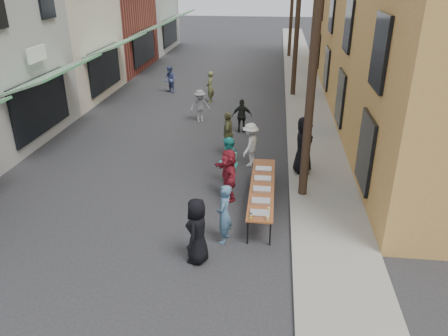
% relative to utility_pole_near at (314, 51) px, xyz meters
% --- Properties ---
extents(ground, '(120.00, 120.00, 0.00)m').
position_rel_utility_pole_near_xyz_m(ground, '(-4.30, -3.00, -4.50)').
color(ground, '#28282B').
rests_on(ground, ground).
extents(sidewalk, '(2.20, 60.00, 0.10)m').
position_rel_utility_pole_near_xyz_m(sidewalk, '(0.70, 12.00, -4.45)').
color(sidewalk, gray).
rests_on(sidewalk, ground).
extents(storefront_row, '(8.00, 37.00, 9.00)m').
position_rel_utility_pole_near_xyz_m(storefront_row, '(-14.30, 11.96, -0.38)').
color(storefront_row, maroon).
rests_on(storefront_row, ground).
extents(building_ochre, '(10.00, 28.00, 10.00)m').
position_rel_utility_pole_near_xyz_m(building_ochre, '(6.80, 11.00, 0.50)').
color(building_ochre, '#C78647').
rests_on(building_ochre, ground).
extents(utility_pole_near, '(0.26, 0.26, 9.00)m').
position_rel_utility_pole_near_xyz_m(utility_pole_near, '(0.00, 0.00, 0.00)').
color(utility_pole_near, '#2D2116').
rests_on(utility_pole_near, ground).
extents(utility_pole_mid, '(0.26, 0.26, 9.00)m').
position_rel_utility_pole_near_xyz_m(utility_pole_mid, '(0.00, 12.00, 0.00)').
color(utility_pole_mid, '#2D2116').
rests_on(utility_pole_mid, ground).
extents(serving_table, '(0.70, 4.00, 0.75)m').
position_rel_utility_pole_near_xyz_m(serving_table, '(-1.25, -0.95, -3.79)').
color(serving_table, brown).
rests_on(serving_table, ground).
extents(catering_tray_sausage, '(0.50, 0.33, 0.08)m').
position_rel_utility_pole_near_xyz_m(catering_tray_sausage, '(-1.25, -2.60, -3.71)').
color(catering_tray_sausage, maroon).
rests_on(catering_tray_sausage, serving_table).
extents(catering_tray_foil_b, '(0.50, 0.33, 0.08)m').
position_rel_utility_pole_near_xyz_m(catering_tray_foil_b, '(-1.25, -1.95, -3.71)').
color(catering_tray_foil_b, '#B2B2B7').
rests_on(catering_tray_foil_b, serving_table).
extents(catering_tray_buns, '(0.50, 0.33, 0.08)m').
position_rel_utility_pole_near_xyz_m(catering_tray_buns, '(-1.25, -1.25, -3.71)').
color(catering_tray_buns, tan).
rests_on(catering_tray_buns, serving_table).
extents(catering_tray_foil_d, '(0.50, 0.33, 0.08)m').
position_rel_utility_pole_near_xyz_m(catering_tray_foil_d, '(-1.25, -0.55, -3.71)').
color(catering_tray_foil_d, '#B2B2B7').
rests_on(catering_tray_foil_d, serving_table).
extents(catering_tray_buns_end, '(0.50, 0.33, 0.08)m').
position_rel_utility_pole_near_xyz_m(catering_tray_buns_end, '(-1.25, 0.15, -3.71)').
color(catering_tray_buns_end, tan).
rests_on(catering_tray_buns_end, serving_table).
extents(condiment_jar_a, '(0.07, 0.07, 0.08)m').
position_rel_utility_pole_near_xyz_m(condiment_jar_a, '(-1.47, -2.90, -3.71)').
color(condiment_jar_a, '#A57F26').
rests_on(condiment_jar_a, serving_table).
extents(condiment_jar_b, '(0.07, 0.07, 0.08)m').
position_rel_utility_pole_near_xyz_m(condiment_jar_b, '(-1.47, -2.80, -3.71)').
color(condiment_jar_b, '#A57F26').
rests_on(condiment_jar_b, serving_table).
extents(condiment_jar_c, '(0.07, 0.07, 0.08)m').
position_rel_utility_pole_near_xyz_m(condiment_jar_c, '(-1.47, -2.70, -3.71)').
color(condiment_jar_c, '#A57F26').
rests_on(condiment_jar_c, serving_table).
extents(cup_stack, '(0.08, 0.08, 0.12)m').
position_rel_utility_pole_near_xyz_m(cup_stack, '(-1.05, -2.85, -3.69)').
color(cup_stack, tan).
rests_on(cup_stack, serving_table).
extents(guest_front_a, '(0.65, 0.89, 1.68)m').
position_rel_utility_pole_near_xyz_m(guest_front_a, '(-2.70, -3.66, -3.66)').
color(guest_front_a, black).
rests_on(guest_front_a, ground).
extents(guest_front_b, '(0.46, 0.64, 1.62)m').
position_rel_utility_pole_near_xyz_m(guest_front_b, '(-2.16, -2.76, -3.69)').
color(guest_front_b, '#486D8B').
rests_on(guest_front_b, ground).
extents(guest_front_c, '(0.77, 0.92, 1.69)m').
position_rel_utility_pole_near_xyz_m(guest_front_c, '(-2.40, 0.41, -3.66)').
color(guest_front_c, teal).
rests_on(guest_front_c, ground).
extents(guest_front_d, '(0.89, 1.17, 1.60)m').
position_rel_utility_pole_near_xyz_m(guest_front_d, '(-1.79, 2.20, -3.70)').
color(guest_front_d, silver).
rests_on(guest_front_d, ground).
extents(guest_front_e, '(0.44, 1.00, 1.69)m').
position_rel_utility_pole_near_xyz_m(guest_front_e, '(-2.70, 3.13, -3.66)').
color(guest_front_e, brown).
rests_on(guest_front_e, ground).
extents(guest_queue_back, '(1.06, 1.59, 1.64)m').
position_rel_utility_pole_near_xyz_m(guest_queue_back, '(-2.30, -0.42, -3.68)').
color(guest_queue_back, maroon).
rests_on(guest_queue_back, ground).
extents(server, '(0.77, 1.05, 1.98)m').
position_rel_utility_pole_near_xyz_m(server, '(0.05, 1.63, -3.41)').
color(server, black).
rests_on(server, sidewalk).
extents(passerby_left, '(1.11, 0.89, 1.50)m').
position_rel_utility_pole_near_xyz_m(passerby_left, '(-4.42, 6.94, -3.75)').
color(passerby_left, gray).
rests_on(passerby_left, ground).
extents(passerby_mid, '(0.89, 0.43, 1.48)m').
position_rel_utility_pole_near_xyz_m(passerby_mid, '(-2.37, 5.69, -3.76)').
color(passerby_mid, black).
rests_on(passerby_mid, ground).
extents(passerby_right, '(0.42, 0.62, 1.65)m').
position_rel_utility_pole_near_xyz_m(passerby_right, '(-4.43, 10.19, -3.67)').
color(passerby_right, '#60683C').
rests_on(passerby_right, ground).
extents(passerby_far, '(0.94, 0.92, 1.53)m').
position_rel_utility_pole_near_xyz_m(passerby_far, '(-6.99, 11.87, -3.73)').
color(passerby_far, '#49578E').
rests_on(passerby_far, ground).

